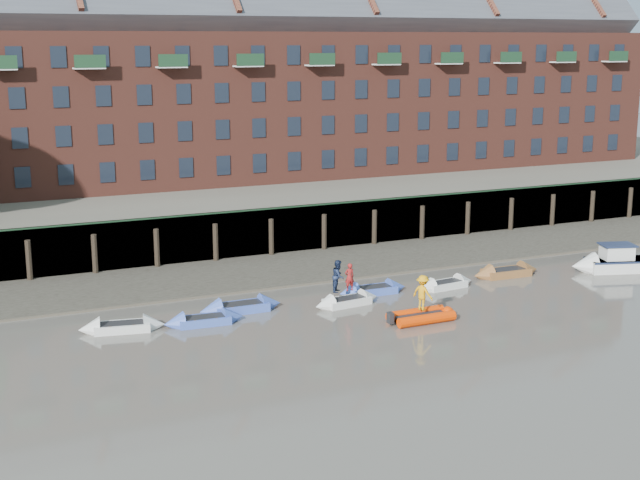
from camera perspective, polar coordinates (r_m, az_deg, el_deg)
ground at (r=43.90m, az=9.78°, el=-6.92°), size 220.00×220.00×0.00m
foreshore at (r=58.98m, az=0.01°, el=-1.62°), size 110.00×8.00×0.50m
mud_band at (r=56.00m, az=1.44°, el=-2.41°), size 110.00×1.60×0.10m
river_wall at (r=62.53m, az=-1.64°, el=0.70°), size 110.00×1.23×3.30m
bank_terrace at (r=75.06m, az=-5.65°, el=2.68°), size 110.00×28.00×3.20m
apartment_terrace at (r=74.89m, az=-6.09°, el=11.29°), size 80.60×15.56×20.98m
rowboat_0 at (r=46.93m, az=-12.56°, el=-5.46°), size 4.51×2.04×1.26m
rowboat_1 at (r=47.27m, az=-7.44°, el=-5.13°), size 4.31×1.50×1.23m
rowboat_2 at (r=49.22m, az=-5.10°, el=-4.31°), size 4.68×1.43×1.35m
rowboat_3 at (r=50.22m, az=1.74°, el=-3.95°), size 4.23×1.70×1.19m
rowboat_4 at (r=52.49m, az=3.39°, el=-3.22°), size 4.30×1.33×1.24m
rowboat_5 at (r=54.11m, az=8.02°, el=-2.85°), size 4.13×1.61×1.17m
rowboat_6 at (r=57.43m, az=11.82°, el=-2.05°), size 4.72×1.51×1.36m
rib_tender at (r=47.75m, az=6.63°, el=-4.84°), size 3.68×1.77×0.64m
motor_launch at (r=60.24m, az=17.95°, el=-1.38°), size 5.81×3.37×2.28m
person_rower_a at (r=50.00m, az=1.90°, el=-2.38°), size 0.58×0.39×1.58m
person_rower_b at (r=49.72m, az=1.18°, el=-2.32°), size 1.10×1.13×1.83m
person_rib_crew at (r=47.46m, az=6.59°, el=-3.37°), size 1.13×1.39×1.88m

